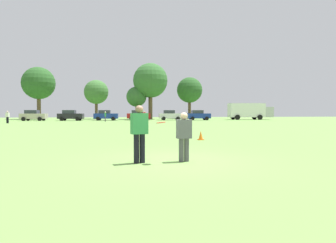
{
  "coord_description": "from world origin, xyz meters",
  "views": [
    {
      "loc": [
        -1.38,
        -8.69,
        1.51
      ],
      "look_at": [
        0.0,
        0.64,
        1.2
      ],
      "focal_mm": 30.94,
      "sensor_mm": 36.0,
      "label": 1
    }
  ],
  "objects": [
    {
      "name": "tree_far_east_pine",
      "position": [
        3.79,
        50.9,
        7.92
      ],
      "size": [
        7.09,
        7.09,
        11.52
      ],
      "color": "brown",
      "rests_on": "ground"
    },
    {
      "name": "ground_plane",
      "position": [
        0.0,
        0.0,
        0.0
      ],
      "size": [
        147.27,
        147.27,
        0.0
      ],
      "primitive_type": "plane",
      "color": "#6B9347"
    },
    {
      "name": "bystander_far_jogger",
      "position": [
        1.71,
        38.6,
        0.95
      ],
      "size": [
        0.53,
        0.43,
        1.68
      ],
      "color": "gray",
      "rests_on": "ground"
    },
    {
      "name": "tree_east_oak",
      "position": [
        0.92,
        51.17,
        4.61
      ],
      "size": [
        4.12,
        4.12,
        6.7
      ],
      "color": "brown",
      "rests_on": "ground"
    },
    {
      "name": "parked_car_center",
      "position": [
        -4.79,
        43.71,
        0.92
      ],
      "size": [
        4.29,
        2.38,
        1.82
      ],
      "color": "navy",
      "rests_on": "ground"
    },
    {
      "name": "parked_car_mid_left",
      "position": [
        -10.72,
        43.06,
        0.92
      ],
      "size": [
        4.29,
        2.38,
        1.82
      ],
      "color": "black",
      "rests_on": "ground"
    },
    {
      "name": "player_defender",
      "position": [
        0.38,
        -0.11,
        0.84
      ],
      "size": [
        0.45,
        0.28,
        1.5
      ],
      "color": "#4C4C51",
      "rests_on": "ground"
    },
    {
      "name": "parked_car_far_right",
      "position": [
        11.86,
        42.8,
        0.92
      ],
      "size": [
        4.29,
        2.38,
        1.82
      ],
      "color": "navy",
      "rests_on": "ground"
    },
    {
      "name": "bystander_field_marshal",
      "position": [
        -16.82,
        32.28,
        0.92
      ],
      "size": [
        0.5,
        0.37,
        1.63
      ],
      "color": "black",
      "rests_on": "ground"
    },
    {
      "name": "bystander_sideline_watcher",
      "position": [
        -4.43,
        37.03,
        0.89
      ],
      "size": [
        0.27,
        0.45,
        1.58
      ],
      "color": "#4C4C51",
      "rests_on": "ground"
    },
    {
      "name": "parked_car_near_right",
      "position": [
        6.78,
        43.81,
        0.92
      ],
      "size": [
        4.29,
        2.38,
        1.82
      ],
      "color": "silver",
      "rests_on": "ground"
    },
    {
      "name": "tree_far_west_pine",
      "position": [
        12.96,
        55.01,
        6.38
      ],
      "size": [
        5.71,
        5.71,
        9.28
      ],
      "color": "brown",
      "rests_on": "ground"
    },
    {
      "name": "parked_car_mid_right",
      "position": [
        0.99,
        44.06,
        0.92
      ],
      "size": [
        4.29,
        2.38,
        1.82
      ],
      "color": "maroon",
      "rests_on": "ground"
    },
    {
      "name": "parked_car_near_left",
      "position": [
        -16.9,
        43.47,
        0.92
      ],
      "size": [
        4.29,
        2.38,
        1.82
      ],
      "color": "#B7AD99",
      "rests_on": "ground"
    },
    {
      "name": "traffic_cone",
      "position": [
        2.65,
        6.45,
        0.23
      ],
      "size": [
        0.32,
        0.32,
        0.48
      ],
      "color": "#D8590C",
      "rests_on": "ground"
    },
    {
      "name": "tree_center_elm",
      "position": [
        -18.85,
        53.75,
        7.34
      ],
      "size": [
        6.56,
        6.56,
        10.67
      ],
      "color": "brown",
      "rests_on": "ground"
    },
    {
      "name": "tree_east_birch",
      "position": [
        -7.41,
        54.05,
        5.68
      ],
      "size": [
        5.08,
        5.08,
        8.25
      ],
      "color": "brown",
      "rests_on": "ground"
    },
    {
      "name": "box_truck",
      "position": [
        22.64,
        44.87,
        1.75
      ],
      "size": [
        8.61,
        3.3,
        3.18
      ],
      "color": "white",
      "rests_on": "ground"
    },
    {
      "name": "frisbee",
      "position": [
        -0.35,
        -0.32,
        1.2
      ],
      "size": [
        0.27,
        0.27,
        0.06
      ],
      "color": "#E54C33"
    },
    {
      "name": "player_thrower",
      "position": [
        -0.97,
        -0.18,
        0.96
      ],
      "size": [
        0.53,
        0.39,
        1.7
      ],
      "color": "black",
      "rests_on": "ground"
    }
  ]
}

